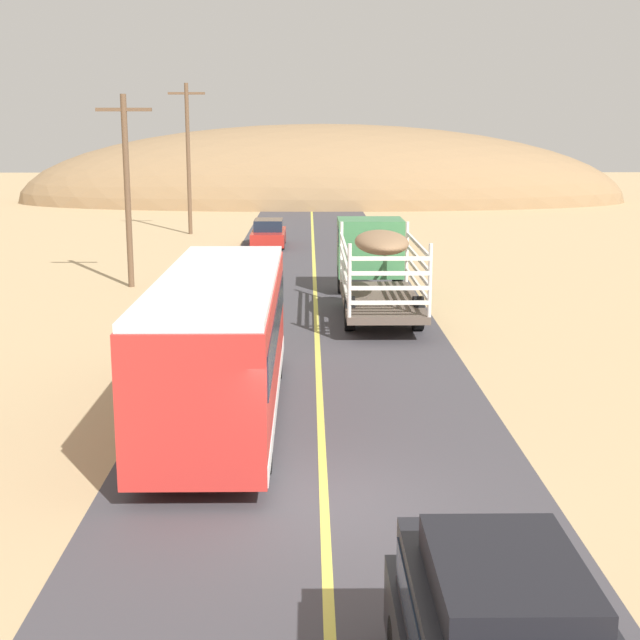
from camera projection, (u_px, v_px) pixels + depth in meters
The scene contains 9 objects.
ground_plane at pixel (324, 503), 15.41m from camera, with size 240.00×240.00×0.00m, color tan.
road_surface at pixel (324, 502), 15.41m from camera, with size 8.00×120.00×0.02m, color #423F44.
road_centre_line at pixel (324, 502), 15.40m from camera, with size 0.16×117.60×0.00m, color #D8CC4C.
livestock_truck at pixel (374, 256), 32.58m from camera, with size 2.53×9.70×3.02m.
bus at pixel (220, 342), 19.53m from camera, with size 2.54×10.00×3.21m.
car_far at pixel (269, 234), 48.87m from camera, with size 1.80×4.40×1.46m.
power_pole_mid at pixel (127, 185), 35.66m from camera, with size 2.20×0.24×7.66m.
power_pole_far at pixel (188, 155), 53.88m from camera, with size 2.20×0.24×9.00m.
distant_hill at pixel (322, 202), 79.34m from camera, with size 53.55×20.36×13.53m, color #8D6E4C.
Camera 1 is at (-0.26, -14.40, 6.31)m, focal length 50.15 mm.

